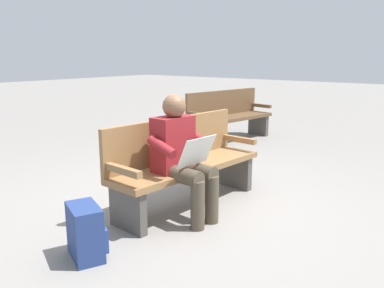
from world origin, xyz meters
TOP-DOWN VIEW (x-y plane):
  - ground_plane at (0.00, 0.00)m, footprint 40.00×40.00m
  - bench_near at (-0.01, -0.07)m, footprint 1.83×0.61m
  - person_seated at (0.28, 0.14)m, footprint 0.59×0.59m
  - backpack at (1.33, 0.05)m, footprint 0.35×0.41m
  - bench_far at (-3.00, -1.45)m, footprint 1.85×0.76m

SIDE VIEW (x-z plane):
  - ground_plane at x=0.00m, z-range 0.00..0.00m
  - backpack at x=1.33m, z-range 0.00..0.42m
  - bench_near at x=-0.01m, z-range 0.01..0.91m
  - bench_far at x=-3.00m, z-range 0.01..0.91m
  - person_seated at x=0.28m, z-range 0.04..1.22m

